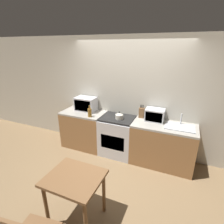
{
  "coord_description": "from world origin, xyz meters",
  "views": [
    {
      "loc": [
        1.15,
        -2.59,
        2.37
      ],
      "look_at": [
        -0.21,
        0.62,
        1.05
      ],
      "focal_mm": 28.0,
      "sensor_mm": 36.0,
      "label": 1
    }
  ],
  "objects": [
    {
      "name": "dining_table",
      "position": [
        -0.04,
        -1.07,
        0.62
      ],
      "size": [
        0.74,
        0.63,
        0.74
      ],
      "color": "brown",
      "rests_on": "ground_plane"
    },
    {
      "name": "sink_basin",
      "position": [
        1.17,
        0.72,
        0.92
      ],
      "size": [
        0.55,
        0.36,
        0.24
      ],
      "color": "silver",
      "rests_on": "counter_right_run"
    },
    {
      "name": "counter_left_run",
      "position": [
        -1.0,
        0.72,
        0.45
      ],
      "size": [
        1.02,
        0.62,
        0.9
      ],
      "color": "olive",
      "rests_on": "ground_plane"
    },
    {
      "name": "wall_back",
      "position": [
        0.0,
        1.06,
        1.3
      ],
      "size": [
        10.0,
        0.06,
        2.6
      ],
      "color": "beige",
      "rests_on": "ground_plane"
    },
    {
      "name": "counter_right_run",
      "position": [
        0.88,
        0.72,
        0.45
      ],
      "size": [
        1.26,
        0.62,
        0.9
      ],
      "color": "olive",
      "rests_on": "ground_plane"
    },
    {
      "name": "ground_plane",
      "position": [
        0.0,
        0.0,
        0.0
      ],
      "size": [
        16.0,
        16.0,
        0.0
      ],
      "primitive_type": "plane",
      "color": "brown"
    },
    {
      "name": "stove_range",
      "position": [
        -0.12,
        0.72,
        0.45
      ],
      "size": [
        0.74,
        0.62,
        0.9
      ],
      "color": "silver",
      "rests_on": "ground_plane"
    },
    {
      "name": "toaster_oven",
      "position": [
        0.65,
        0.86,
        1.03
      ],
      "size": [
        0.38,
        0.28,
        0.26
      ],
      "color": "silver",
      "rests_on": "counter_right_run"
    },
    {
      "name": "bottle",
      "position": [
        -0.71,
        0.52,
        1.0
      ],
      "size": [
        0.09,
        0.09,
        0.26
      ],
      "color": "olive",
      "rests_on": "counter_left_run"
    },
    {
      "name": "kettle",
      "position": [
        -0.06,
        0.66,
        0.97
      ],
      "size": [
        0.17,
        0.17,
        0.17
      ],
      "color": "beige",
      "rests_on": "stove_range"
    },
    {
      "name": "knife_block",
      "position": [
        0.36,
        0.92,
        1.01
      ],
      "size": [
        0.11,
        0.09,
        0.29
      ],
      "color": "brown",
      "rests_on": "counter_right_run"
    },
    {
      "name": "microwave",
      "position": [
        -0.99,
        0.84,
        1.06
      ],
      "size": [
        0.49,
        0.33,
        0.33
      ],
      "color": "silver",
      "rests_on": "counter_left_run"
    }
  ]
}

